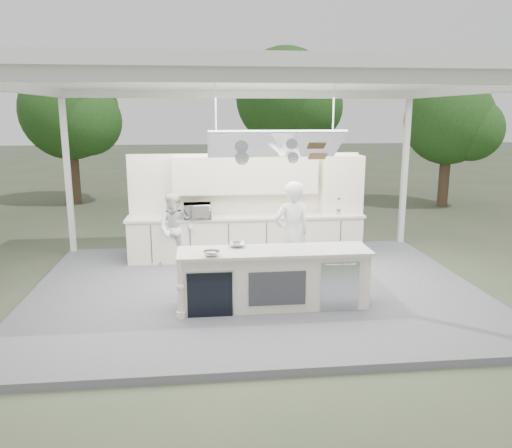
{
  "coord_description": "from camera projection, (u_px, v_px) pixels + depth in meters",
  "views": [
    {
      "loc": [
        -0.93,
        -8.55,
        3.22
      ],
      "look_at": [
        0.05,
        0.4,
        1.21
      ],
      "focal_mm": 35.0,
      "sensor_mm": 36.0,
      "label": 1
    }
  ],
  "objects": [
    {
      "name": "back_counter",
      "position": [
        246.0,
        237.0,
        10.81
      ],
      "size": [
        5.08,
        0.72,
        0.95
      ],
      "color": "#EFE4CB",
      "rests_on": "stage_deck"
    },
    {
      "name": "sous_chef",
      "position": [
        175.0,
        229.0,
        10.25
      ],
      "size": [
        0.84,
        0.72,
        1.51
      ],
      "primitive_type": "imported",
      "rotation": [
        0.0,
        0.0,
        -0.22
      ],
      "color": "silver",
      "rests_on": "stage_deck"
    },
    {
      "name": "demo_island",
      "position": [
        273.0,
        278.0,
        8.1
      ],
      "size": [
        3.1,
        0.79,
        0.95
      ],
      "color": "#EFE4CB",
      "rests_on": "stage_deck"
    },
    {
      "name": "stage_deck",
      "position": [
        256.0,
        290.0,
        9.08
      ],
      "size": [
        8.0,
        6.0,
        0.12
      ],
      "primitive_type": "cube",
      "color": "#57585C",
      "rests_on": "ground"
    },
    {
      "name": "tent",
      "position": [
        256.0,
        83.0,
        8.28
      ],
      "size": [
        8.2,
        6.2,
        3.86
      ],
      "color": "white",
      "rests_on": "ground"
    },
    {
      "name": "back_wall_unit",
      "position": [
        266.0,
        190.0,
        10.85
      ],
      "size": [
        5.05,
        0.48,
        2.25
      ],
      "color": "#EFE4CB",
      "rests_on": "stage_deck"
    },
    {
      "name": "head_chef",
      "position": [
        291.0,
        234.0,
        8.97
      ],
      "size": [
        0.81,
        0.65,
        1.93
      ],
      "primitive_type": "imported",
      "rotation": [
        0.0,
        0.0,
        3.44
      ],
      "color": "white",
      "rests_on": "stage_deck"
    },
    {
      "name": "ground",
      "position": [
        256.0,
        293.0,
        9.1
      ],
      "size": [
        90.0,
        90.0,
        0.0
      ],
      "primitive_type": "plane",
      "color": "#474E35",
      "rests_on": "ground"
    },
    {
      "name": "toaster_oven",
      "position": [
        197.0,
        211.0,
        10.37
      ],
      "size": [
        0.58,
        0.41,
        0.31
      ],
      "primitive_type": "imported",
      "rotation": [
        0.0,
        0.0,
        0.04
      ],
      "color": "silver",
      "rests_on": "back_counter"
    },
    {
      "name": "tree_cluster",
      "position": [
        222.0,
        111.0,
        17.85
      ],
      "size": [
        19.55,
        9.4,
        5.85
      ],
      "color": "#4C3D26",
      "rests_on": "ground"
    },
    {
      "name": "bowl_small",
      "position": [
        212.0,
        253.0,
        7.65
      ],
      "size": [
        0.3,
        0.3,
        0.08
      ],
      "primitive_type": "imported",
      "rotation": [
        0.0,
        0.0,
        0.21
      ],
      "color": "#B0B3B7",
      "rests_on": "demo_island"
    },
    {
      "name": "bowl_large",
      "position": [
        237.0,
        245.0,
        8.19
      ],
      "size": [
        0.29,
        0.29,
        0.07
      ],
      "primitive_type": "imported",
      "rotation": [
        0.0,
        0.0,
        -0.06
      ],
      "color": "silver",
      "rests_on": "demo_island"
    }
  ]
}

